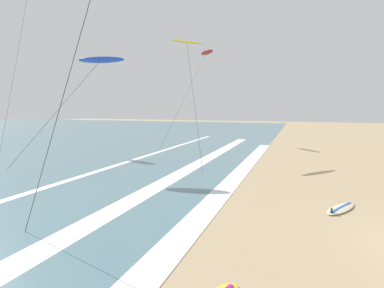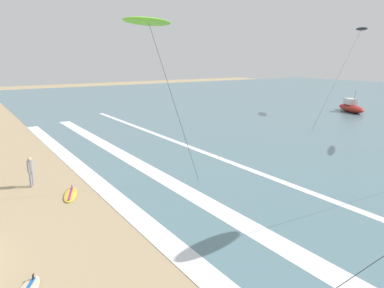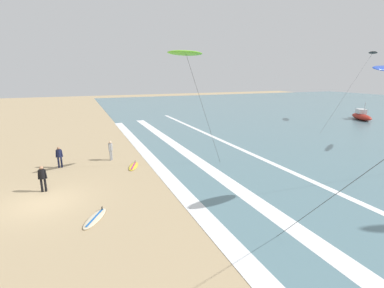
% 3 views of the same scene
% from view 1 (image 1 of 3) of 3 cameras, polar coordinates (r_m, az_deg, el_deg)
% --- Properties ---
extents(wave_foam_shoreline, '(47.01, 1.02, 0.01)m').
position_cam_1_polar(wave_foam_shoreline, '(9.73, -1.36, -16.96)').
color(wave_foam_shoreline, white).
rests_on(wave_foam_shoreline, ocean_surface).
extents(wave_foam_mid_break, '(53.26, 1.07, 0.01)m').
position_cam_1_polar(wave_foam_mid_break, '(12.79, -12.50, -11.16)').
color(wave_foam_mid_break, white).
rests_on(wave_foam_mid_break, ocean_surface).
extents(wave_foam_outer_break, '(58.77, 0.50, 0.01)m').
position_cam_1_polar(wave_foam_outer_break, '(15.65, -30.30, -8.59)').
color(wave_foam_outer_break, white).
rests_on(wave_foam_outer_break, ocean_surface).
extents(surfboard_left_pile, '(2.13, 1.55, 0.25)m').
position_cam_1_polar(surfboard_left_pile, '(13.12, 27.12, -11.16)').
color(surfboard_left_pile, beige).
rests_on(surfboard_left_pile, ground).
extents(kite_blue_high_left, '(3.48, 7.22, 7.30)m').
position_cam_1_polar(kite_blue_high_left, '(20.53, -17.47, 15.36)').
color(kite_blue_high_left, blue).
rests_on(kite_blue_high_left, ground).
extents(kite_red_distant_high, '(11.02, 3.10, 10.82)m').
position_cam_1_polar(kite_red_distant_high, '(36.58, 2.87, 17.39)').
color(kite_red_distant_high, red).
rests_on(kite_red_distant_high, ground).
extents(kite_yellow_distant_low, '(8.23, 5.01, 9.74)m').
position_cam_1_polar(kite_yellow_distant_low, '(25.96, -1.04, 19.28)').
color(kite_yellow_distant_low, yellow).
rests_on(kite_yellow_distant_low, ground).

